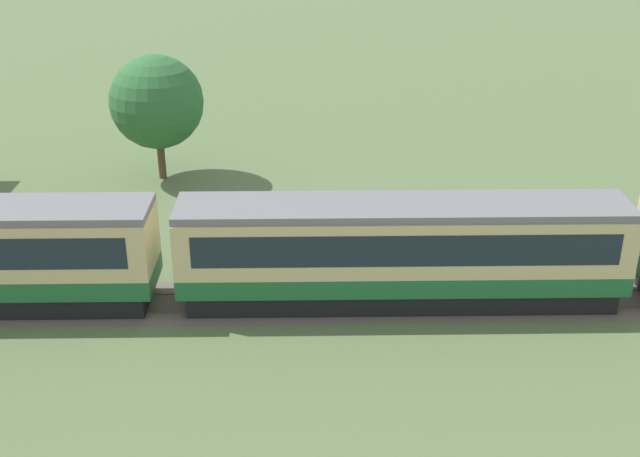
% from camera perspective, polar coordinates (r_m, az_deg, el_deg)
% --- Properties ---
extents(passenger_train, '(91.73, 3.00, 4.27)m').
position_cam_1_polar(passenger_train, '(31.65, 6.31, -1.40)').
color(passenger_train, '#1E6033').
rests_on(passenger_train, ground_plane).
extents(railway_track, '(133.69, 3.60, 0.04)m').
position_cam_1_polar(railway_track, '(32.67, 5.11, -5.14)').
color(railway_track, '#665B51').
rests_on(railway_track, ground_plane).
extents(yard_tree_0, '(5.10, 5.10, 6.94)m').
position_cam_1_polar(yard_tree_0, '(44.90, -11.54, 8.79)').
color(yard_tree_0, brown).
rests_on(yard_tree_0, ground_plane).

